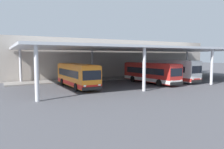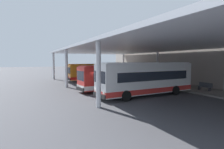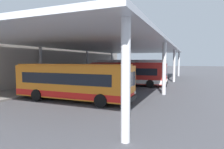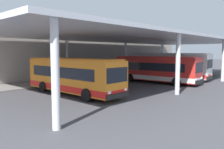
% 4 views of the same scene
% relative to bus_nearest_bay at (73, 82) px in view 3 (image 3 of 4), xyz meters
% --- Properties ---
extents(ground_plane, '(200.00, 200.00, 0.00)m').
position_rel_bus_nearest_bay_xyz_m(ground_plane, '(12.29, -4.33, -1.66)').
color(ground_plane, '#47474C').
extents(platform_kerb, '(42.00, 4.50, 0.18)m').
position_rel_bus_nearest_bay_xyz_m(platform_kerb, '(12.29, 7.42, -1.57)').
color(platform_kerb, gray).
rests_on(platform_kerb, ground).
extents(station_building_facade, '(48.00, 1.60, 7.54)m').
position_rel_bus_nearest_bay_xyz_m(station_building_facade, '(12.29, 10.67, 2.11)').
color(station_building_facade, '#ADA399').
rests_on(station_building_facade, ground).
extents(canopy_shelter, '(40.00, 17.00, 5.55)m').
position_rel_bus_nearest_bay_xyz_m(canopy_shelter, '(12.29, 1.17, 3.66)').
color(canopy_shelter, silver).
rests_on(canopy_shelter, ground).
extents(bus_nearest_bay, '(2.78, 10.55, 3.17)m').
position_rel_bus_nearest_bay_xyz_m(bus_nearest_bay, '(0.00, 0.00, 0.00)').
color(bus_nearest_bay, orange).
rests_on(bus_nearest_bay, ground).
extents(bus_second_bay, '(3.19, 10.67, 3.17)m').
position_rel_bus_nearest_bay_xyz_m(bus_second_bay, '(11.50, -1.26, 0.00)').
color(bus_second_bay, red).
rests_on(bus_second_bay, ground).
extents(bus_middle_bay, '(3.33, 11.48, 3.57)m').
position_rel_bus_nearest_bay_xyz_m(bus_middle_bay, '(16.00, -0.33, 0.19)').
color(bus_middle_bay, white).
rests_on(bus_middle_bay, ground).
extents(bench_waiting, '(1.80, 0.45, 0.92)m').
position_rel_bus_nearest_bay_xyz_m(bench_waiting, '(17.04, 7.49, -0.99)').
color(bench_waiting, '#4C515B').
rests_on(bench_waiting, platform_kerb).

